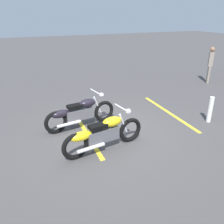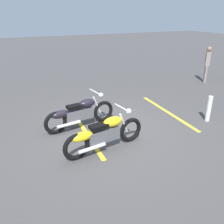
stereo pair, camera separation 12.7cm
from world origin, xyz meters
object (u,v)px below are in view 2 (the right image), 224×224
object	(u,v)px
motorcycle_bright_foreground	(103,134)
bollard_post	(209,109)
motorcycle_dark_foreground	(79,113)
bystander_near_row	(207,63)

from	to	relation	value
motorcycle_bright_foreground	bollard_post	world-z (taller)	motorcycle_bright_foreground
bollard_post	motorcycle_bright_foreground	bearing A→B (deg)	-176.64
motorcycle_dark_foreground	bystander_near_row	xyz separation A→B (m)	(7.06, 2.15, 0.49)
bollard_post	motorcycle_dark_foreground	bearing A→B (deg)	162.02
motorcycle_bright_foreground	bollard_post	bearing A→B (deg)	-4.91
motorcycle_bright_foreground	bollard_post	distance (m)	3.68
motorcycle_dark_foreground	bystander_near_row	bearing A→B (deg)	8.81
motorcycle_bright_foreground	bollard_post	xyz separation A→B (m)	(3.67, 0.22, -0.05)
bystander_near_row	bollard_post	xyz separation A→B (m)	(-3.23, -3.39, -0.54)
bystander_near_row	motorcycle_bright_foreground	bearing A→B (deg)	63.46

